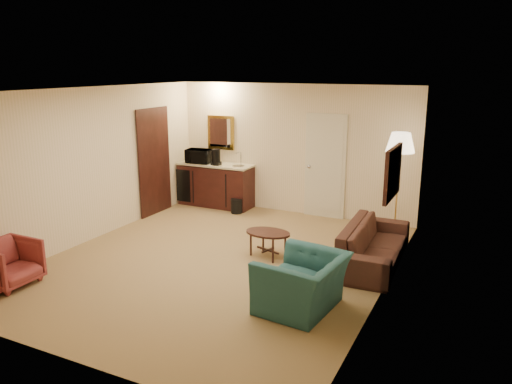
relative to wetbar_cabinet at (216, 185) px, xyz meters
The scene contains 11 objects.
ground 3.21m from the wetbar_cabinet, 58.76° to the right, with size 6.00×6.00×0.00m, color #97774C.
room_walls 2.79m from the wetbar_cabinet, 51.47° to the right, with size 5.02×6.01×2.61m.
wetbar_cabinet is the anchor object (origin of this frame).
sofa 4.18m from the wetbar_cabinet, 24.73° to the right, with size 2.08×0.61×0.81m, color black.
teal_armchair 4.93m from the wetbar_cabinet, 47.20° to the right, with size 1.05×0.68×0.92m, color #225055.
rose_chair_near 4.75m from the wetbar_cabinet, 96.05° to the right, with size 0.67×0.63×0.69m, color brown.
coffee_table 3.17m from the wetbar_cabinet, 44.68° to the right, with size 0.72×0.49×0.42m, color black.
floor_lamp 3.89m from the wetbar_cabinet, ahead, with size 0.49×0.49×1.85m, color gold.
waste_bin 0.80m from the wetbar_cabinet, 24.93° to the right, with size 0.24×0.24×0.30m, color black.
microwave 0.73m from the wetbar_cabinet, 168.01° to the right, with size 0.53×0.29×0.36m, color black.
coffee_maker 0.64m from the wetbar_cabinet, 53.09° to the right, with size 0.18×0.18×0.33m, color black.
Camera 1 is at (3.67, -6.24, 2.94)m, focal length 35.00 mm.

